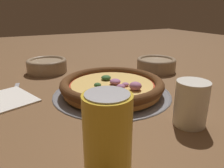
# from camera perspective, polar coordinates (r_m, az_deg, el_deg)

# --- Properties ---
(ground_plane) EXTENTS (3.00, 3.00, 0.00)m
(ground_plane) POSITION_cam_1_polar(r_m,az_deg,el_deg) (0.60, 0.00, -2.64)
(ground_plane) COLOR brown
(pizza_tray) EXTENTS (0.32, 0.32, 0.01)m
(pizza_tray) POSITION_cam_1_polar(r_m,az_deg,el_deg) (0.60, 0.00, -2.37)
(pizza_tray) COLOR gray
(pizza_tray) RESTS_ON ground_plane
(pizza) EXTENTS (0.28, 0.28, 0.04)m
(pizza) POSITION_cam_1_polar(r_m,az_deg,el_deg) (0.59, 0.03, -0.35)
(pizza) COLOR #A86B33
(pizza) RESTS_ON pizza_tray
(bowl_near) EXTENTS (0.14, 0.14, 0.05)m
(bowl_near) POSITION_cam_1_polar(r_m,az_deg,el_deg) (0.83, 11.47, 5.11)
(bowl_near) COLOR #9E8466
(bowl_near) RESTS_ON ground_plane
(bowl_far) EXTENTS (0.14, 0.14, 0.05)m
(bowl_far) POSITION_cam_1_polar(r_m,az_deg,el_deg) (0.84, -16.63, 4.73)
(bowl_far) COLOR #9E8466
(bowl_far) RESTS_ON ground_plane
(drinking_cup) EXTENTS (0.06, 0.06, 0.09)m
(drinking_cup) POSITION_cam_1_polar(r_m,az_deg,el_deg) (0.46, 19.96, -4.78)
(drinking_cup) COLOR silver
(drinking_cup) RESTS_ON ground_plane
(napkin) EXTENTS (0.18, 0.16, 0.01)m
(napkin) POSITION_cam_1_polar(r_m,az_deg,el_deg) (0.62, -26.02, -3.45)
(napkin) COLOR white
(napkin) RESTS_ON ground_plane
(fork) EXTENTS (0.16, 0.05, 0.00)m
(fork) POSITION_cam_1_polar(r_m,az_deg,el_deg) (0.66, -24.18, -2.30)
(fork) COLOR #B7B7BC
(fork) RESTS_ON ground_plane
(beverage_can) EXTENTS (0.07, 0.07, 0.12)m
(beverage_can) POSITION_cam_1_polar(r_m,az_deg,el_deg) (0.30, -1.17, -13.61)
(beverage_can) COLOR gold
(beverage_can) RESTS_ON ground_plane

